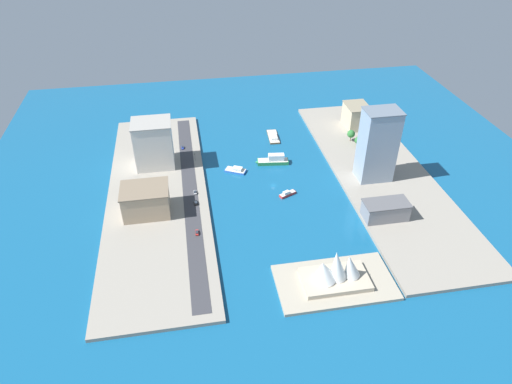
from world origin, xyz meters
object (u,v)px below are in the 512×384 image
opera_landmark (335,271)px  catamaran_blue (236,170)px  barge_flat_brown (273,137)px  traffic_light_waterfront (195,156)px  office_block_beige (356,116)px  ferry_green_doubledeck (274,160)px  tugboat_red (288,194)px  hotel_broad_white (154,144)px  van_white (195,192)px  hatchback_blue (183,147)px  tower_tall_glass (378,145)px  pickup_red (197,233)px  warehouse_low_gray (385,210)px  apartment_midrise_tan (146,200)px  suv_black (196,203)px

opera_landmark → catamaran_blue: bearing=-73.2°
barge_flat_brown → traffic_light_waterfront: 76.54m
office_block_beige → ferry_green_doubledeck: bearing=28.8°
tugboat_red → ferry_green_doubledeck: bearing=-88.8°
tugboat_red → hotel_broad_white: hotel_broad_white is taller
van_white → hatchback_blue: hatchback_blue is taller
hotel_broad_white → tugboat_red: bearing=149.2°
barge_flat_brown → hotel_broad_white: bearing=17.0°
tugboat_red → tower_tall_glass: bearing=-172.4°
hotel_broad_white → pickup_red: size_ratio=7.00×
office_block_beige → traffic_light_waterfront: 150.61m
warehouse_low_gray → opera_landmark: size_ratio=0.80×
warehouse_low_gray → hatchback_blue: 173.19m
traffic_light_waterfront → apartment_midrise_tan: bearing=59.6°
opera_landmark → van_white: bearing=-54.1°
warehouse_low_gray → apartment_midrise_tan: bearing=-12.0°
pickup_red → opera_landmark: (-73.20, 54.24, 6.51)m
pickup_red → hatchback_blue: 111.45m
catamaran_blue → traffic_light_waterfront: size_ratio=2.69×
tower_tall_glass → hotel_broad_white: tower_tall_glass is taller
tugboat_red → traffic_light_waterfront: bearing=-41.5°
catamaran_blue → suv_black: suv_black is taller
catamaran_blue → hatchback_blue: (39.33, -39.26, 1.97)m
office_block_beige → opera_landmark: (77.69, 179.76, -2.68)m
ferry_green_doubledeck → hotel_broad_white: size_ratio=0.74×
catamaran_blue → hotel_broad_white: size_ratio=0.48×
traffic_light_waterfront → warehouse_low_gray: bearing=141.7°
hatchback_blue → apartment_midrise_tan: bearing=72.0°
hotel_broad_white → tower_tall_glass: bearing=163.9°
ferry_green_doubledeck → opera_landmark: opera_landmark is taller
tugboat_red → catamaran_blue: (32.34, -37.64, 0.06)m
tugboat_red → van_white: (65.61, -10.20, 2.02)m
tugboat_red → van_white: size_ratio=3.13×
opera_landmark → traffic_light_waterfront: bearing=-64.6°
barge_flat_brown → tower_tall_glass: size_ratio=0.47×
catamaran_blue → opera_landmark: size_ratio=0.46×
pickup_red → barge_flat_brown: bearing=-121.7°
tower_tall_glass → warehouse_low_gray: (10.58, 48.01, -21.24)m
tugboat_red → pickup_red: size_ratio=2.65×
barge_flat_brown → suv_black: suv_black is taller
office_block_beige → hotel_broad_white: hotel_broad_white is taller
office_block_beige → tower_tall_glass: bearing=78.9°
hatchback_blue → traffic_light_waterfront: (-9.02, 21.43, 3.38)m
tower_tall_glass → office_block_beige: bearing=-101.1°
pickup_red → hotel_broad_white: bearing=-74.0°
catamaran_blue → traffic_light_waterfront: bearing=-30.5°
office_block_beige → traffic_light_waterfront: size_ratio=3.92×
hotel_broad_white → suv_black: size_ratio=6.96×
ferry_green_doubledeck → tugboat_red: size_ratio=1.96×
tugboat_red → van_white: van_white is taller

